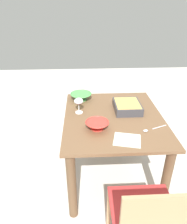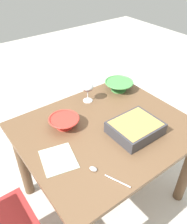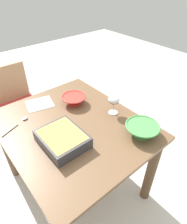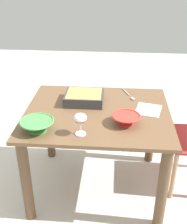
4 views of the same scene
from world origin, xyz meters
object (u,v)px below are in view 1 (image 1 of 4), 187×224
Objects in this scene: casserole_dish at (127,106)px; serving_spoon at (150,129)px; wine_glass at (79,102)px; napkin at (127,140)px; mixing_bowl at (81,96)px; chair at (148,221)px; dining_table at (113,130)px; small_bowl at (97,125)px.

serving_spoon is (0.38, 0.13, -0.04)m from casserole_dish.
napkin is (0.48, 0.38, -0.11)m from wine_glass.
wine_glass reaches higher than casserole_dish.
wine_glass is at bearing -141.32° from napkin.
casserole_dish is 0.53m from mixing_bowl.
mixing_bowl is (-0.30, 0.02, -0.07)m from wine_glass.
napkin is at bearing -174.43° from chair.
wine_glass is 0.62m from napkin.
casserole_dish is 0.52m from napkin.
serving_spoon reaches higher than dining_table.
mixing_bowl is at bearing -162.33° from chair.
napkin is at bearing -59.51° from serving_spoon.
wine_glass is 0.66× the size of serving_spoon.
casserole_dish reaches higher than napkin.
serving_spoon is at bearing 165.22° from chair.
mixing_bowl is 0.87m from serving_spoon.
casserole_dish is at bearing -161.05° from serving_spoon.
wine_glass reaches higher than dining_table.
serving_spoon is (-0.66, 0.17, 0.26)m from chair.
napkin is at bearing 38.68° from wine_glass.
chair is 3.73× the size of mixing_bowl.
dining_table is 5.25× the size of napkin.
small_bowl reaches higher than serving_spoon.
dining_table is at bearing -173.28° from chair.
small_bowl is at bearing -38.62° from dining_table.
mixing_bowl reaches higher than dining_table.
small_bowl is at bearing -95.80° from serving_spoon.
dining_table is 0.41m from serving_spoon.
mixing_bowl is at bearing -137.60° from serving_spoon.
chair is (0.92, 0.11, -0.10)m from dining_table.
casserole_dish is 1.50× the size of small_bowl.
wine_glass is 0.67× the size of mixing_bowl.
chair is 0.73m from serving_spoon.
mixing_bowl is at bearing -120.35° from casserole_dish.
chair reaches higher than small_bowl.
serving_spoon reaches higher than napkin.
wine_glass is 0.49m from casserole_dish.
small_bowl is (-0.70, -0.28, 0.29)m from chair.
casserole_dish is (-0.12, 0.15, 0.20)m from dining_table.
mixing_bowl reaches higher than small_bowl.
mixing_bowl reaches higher than serving_spoon.
dining_table is 4.78× the size of mixing_bowl.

